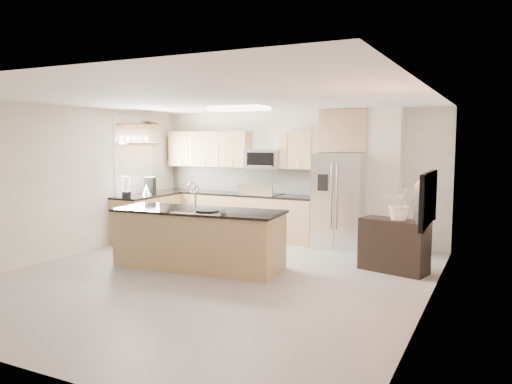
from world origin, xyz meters
The scene contains 27 objects.
floor centered at (0.00, 0.00, 0.00)m, with size 6.50×6.50×0.00m, color #989590.
ceiling centered at (0.00, 0.00, 2.60)m, with size 6.00×6.50×0.02m, color silver.
wall_back centered at (0.00, 3.25, 1.30)m, with size 6.00×0.02×2.60m, color silver.
wall_front centered at (0.00, -3.25, 1.30)m, with size 6.00×0.02×2.60m, color silver.
wall_left centered at (-3.00, 0.00, 1.30)m, with size 0.02×6.50×2.60m, color silver.
wall_right centered at (3.00, 0.00, 1.30)m, with size 0.02×6.50×2.60m, color silver.
back_counter centered at (-1.23, 2.93, 0.47)m, with size 3.55×0.66×1.44m.
left_counter centered at (-2.67, 1.85, 0.46)m, with size 0.66×1.50×0.92m.
range centered at (-0.60, 2.92, 0.47)m, with size 0.76×0.64×1.14m.
upper_cabinets centered at (-1.30, 3.09, 1.83)m, with size 3.50×0.33×0.75m.
microwave centered at (-0.60, 3.04, 1.63)m, with size 0.76×0.40×0.40m.
refrigerator centered at (1.06, 2.87, 0.89)m, with size 0.92×0.78×1.78m.
partition_column centered at (1.82, 3.10, 1.30)m, with size 0.60×0.30×2.60m, color silver.
window centered at (-2.98, 1.85, 1.65)m, with size 0.04×1.15×1.65m.
shelf_lower centered at (-2.85, 1.95, 1.95)m, with size 0.30×1.20×0.04m, color #905D39.
shelf_upper centered at (-2.85, 1.95, 2.32)m, with size 0.30×1.20×0.04m, color #905D39.
ceiling_fixture centered at (-0.40, 1.60, 2.56)m, with size 1.00×0.50×0.06m, color white.
island centered at (-0.50, 0.44, 0.47)m, with size 2.76×1.20×1.35m.
credenza centered at (2.32, 1.55, 0.41)m, with size 1.02×0.43×0.81m, color black.
cup centered at (0.08, 0.22, 0.97)m, with size 0.11×0.11×0.09m, color silver.
platter centered at (-0.28, 0.34, 0.94)m, with size 0.37×0.37×0.02m, color black.
blender centered at (-2.67, 1.27, 1.10)m, with size 0.18×0.18×0.41m.
kettle centered at (-2.62, 1.81, 1.03)m, with size 0.20×0.20×0.25m.
coffee_maker centered at (-2.69, 2.00, 1.08)m, with size 0.25×0.27×0.34m.
bowl centered at (-2.85, 2.29, 2.39)m, with size 0.39×0.39×0.09m, color silver.
flower_vase centered at (2.41, 1.49, 1.20)m, with size 0.70×0.61×0.78m, color silver.
television centered at (2.91, -0.20, 1.35)m, with size 1.08×0.14×0.62m, color black.
Camera 1 is at (3.77, -6.13, 2.02)m, focal length 35.00 mm.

